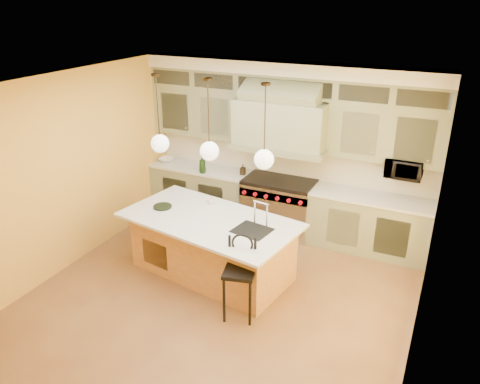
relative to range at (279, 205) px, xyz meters
The scene contains 18 objects.
floor 2.20m from the range, 90.00° to the right, with size 5.00×5.00×0.00m, color brown.
ceiling 3.23m from the range, 90.00° to the right, with size 5.00×5.00×0.00m, color white.
wall_back 1.03m from the range, 90.00° to the left, with size 5.00×5.00×0.00m, color gold.
wall_front 4.74m from the range, 90.00° to the right, with size 5.00×5.00×0.00m, color gold.
wall_left 3.43m from the range, 139.39° to the right, with size 5.00×5.00×0.00m, color gold.
wall_right 3.43m from the range, 40.61° to the right, with size 5.00×5.00×0.00m, color gold.
back_cabinetry 0.95m from the range, 90.00° to the left, with size 5.00×0.77×2.90m.
range is the anchor object (origin of this frame).
kitchen_island 1.74m from the range, 103.10° to the right, with size 2.70×1.72×1.35m.
counter_stool 2.45m from the range, 80.52° to the right, with size 0.47×0.47×1.12m.
microwave 2.18m from the range, ahead, with size 0.54×0.37×0.30m, color black.
oil_bottle_a 1.53m from the range, behind, with size 0.12×0.12×0.32m, color black.
oil_bottle_b 0.89m from the range, behind, with size 0.09×0.09×0.19m, color black.
fruit_bowl 2.35m from the range, behind, with size 0.28×0.28×0.07m, color white.
cup 1.52m from the range, 116.40° to the right, with size 0.10×0.10×0.10m, color silver.
pendant_left 2.54m from the range, 125.32° to the right, with size 0.26×0.26×1.11m.
pendant_center 2.27m from the range, 103.29° to the right, with size 0.26×0.26×1.11m.
pendant_right 2.27m from the range, 76.71° to the right, with size 0.26×0.26×1.11m.
Camera 1 is at (2.56, -4.81, 3.89)m, focal length 35.00 mm.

